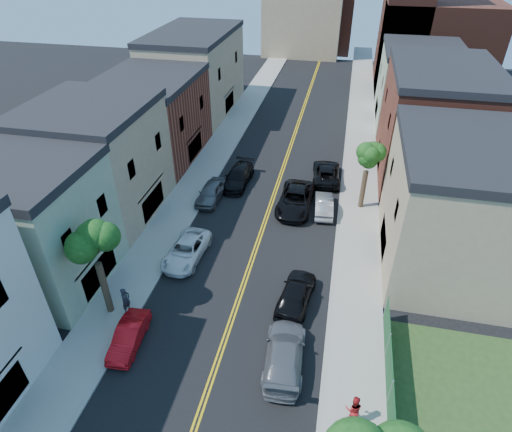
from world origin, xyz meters
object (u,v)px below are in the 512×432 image
Objects in this scene: black_car_right at (296,294)px; pedestrian_right at (354,409)px; black_car_left at (238,177)px; grey_car_right at (284,354)px; black_suv_lane at (296,200)px; pedestrian_left at (126,300)px; dark_car_right_far at (326,173)px; white_pickup at (186,250)px; grey_car_left at (211,192)px; red_sedan at (129,336)px; silver_car_right at (324,205)px.

pedestrian_right is at bearing 124.34° from black_car_right.
grey_car_right is (7.60, -19.35, 0.01)m from black_car_left.
black_car_right is (7.60, -14.49, 0.05)m from black_car_left.
pedestrian_left reaches higher than black_suv_lane.
white_pickup is at bearing 52.53° from dark_car_right_far.
black_car_left is (1.70, 3.30, -0.00)m from grey_car_left.
grey_car_right is 1.12× the size of black_car_right.
grey_car_right is at bearing 97.01° from black_car_right.
pedestrian_left is (-11.23, -20.28, 0.34)m from dark_car_right_far.
grey_car_left is at bearing -114.10° from black_car_left.
pedestrian_right is at bearing 141.69° from grey_car_right.
black_suv_lane reaches higher than grey_car_right.
red_sedan is at bearing -112.87° from black_suv_lane.
pedestrian_right reaches higher than black_suv_lane.
silver_car_right is (9.60, 8.46, -0.01)m from white_pickup.
black_suv_lane is 3.46× the size of pedestrian_right.
grey_car_left is at bearing 97.84° from white_pickup.
dark_car_right_far is at bearing 69.87° from black_suv_lane.
pedestrian_right is (3.90, -2.69, 0.25)m from grey_car_right.
black_car_left is at bearing 154.84° from black_suv_lane.
pedestrian_left is at bearing -16.13° from pedestrian_right.
pedestrian_left is (-10.53, 1.70, 0.32)m from grey_car_right.
black_suv_lane is (7.72, 0.25, 0.07)m from grey_car_left.
grey_car_left is 0.83× the size of dark_car_right_far.
black_car_left is 0.87× the size of black_suv_lane.
dark_car_right_far is (-0.23, 5.78, 0.06)m from silver_car_right.
white_pickup is 11.63m from grey_car_right.
black_car_right is 2.55× the size of pedestrian_left.
black_car_left is 3.01× the size of pedestrian_right.
pedestrian_left is (-2.93, -17.64, 0.33)m from black_car_left.
white_pickup is at bearing -83.00° from grey_car_left.
black_suv_lane reaches higher than dark_car_right_far.
black_car_left is at bearing 88.23° from white_pickup.
dark_car_right_far is 23.19m from pedestrian_left.
grey_car_right is at bearing -82.74° from black_suv_lane.
grey_car_left is at bearing -54.03° from pedestrian_right.
grey_car_right is 1.26× the size of silver_car_right.
pedestrian_left is (-10.53, -3.15, 0.28)m from black_car_right.
white_pickup is 9.14m from black_car_right.
grey_car_left reaches higher than white_pickup.
pedestrian_right is (5.49, -19.00, 0.18)m from black_suv_lane.
dark_car_right_far is (0.69, 17.13, -0.06)m from black_car_right.
grey_car_left is 2.41× the size of pedestrian_left.
silver_car_right is 2.26× the size of pedestrian_left.
grey_car_right is 0.98× the size of dark_car_right_far.
silver_car_right is 5.79m from dark_car_right_far.
white_pickup is 8.32m from grey_car_left.
black_car_left is 0.97× the size of dark_car_right_far.
black_car_right is at bearing -59.19° from black_car_left.
white_pickup is at bearing 81.47° from red_sedan.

